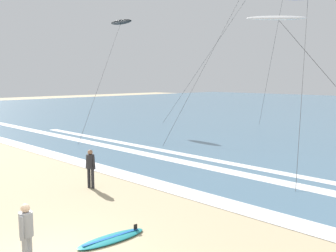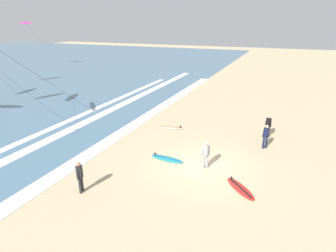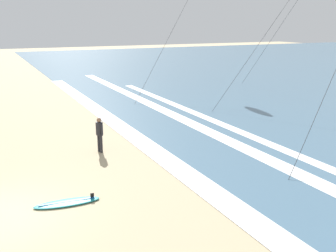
{
  "view_description": "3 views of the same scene",
  "coord_description": "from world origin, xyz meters",
  "px_view_note": "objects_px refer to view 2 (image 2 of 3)",
  "views": [
    {
      "loc": [
        8.11,
        -3.93,
        4.47
      ],
      "look_at": [
        0.61,
        3.66,
        3.12
      ],
      "focal_mm": 40.23,
      "sensor_mm": 36.0,
      "label": 1
    },
    {
      "loc": [
        -13.42,
        -3.7,
        7.66
      ],
      "look_at": [
        -1.02,
        1.57,
        2.55
      ],
      "focal_mm": 29.47,
      "sensor_mm": 36.0,
      "label": 2
    },
    {
      "loc": [
        11.94,
        -0.03,
        5.74
      ],
      "look_at": [
        2.44,
        4.52,
        2.93
      ],
      "focal_mm": 42.09,
      "sensor_mm": 36.0,
      "label": 3
    }
  ],
  "objects_px": {
    "surfer_left_far": "(268,124)",
    "surfboard_left_pile": "(170,127)",
    "surfer_foreground_main": "(266,134)",
    "kite_magenta_far_right": "(26,23)",
    "surfboard_foreground_flat": "(167,159)",
    "surfboard_right_spare": "(240,188)",
    "surfer_right_near": "(206,152)",
    "surfer_mid_group": "(80,174)"
  },
  "relations": [
    {
      "from": "surfer_left_far",
      "to": "surfboard_left_pile",
      "type": "height_order",
      "value": "surfer_left_far"
    },
    {
      "from": "surfer_foreground_main",
      "to": "kite_magenta_far_right",
      "type": "height_order",
      "value": "kite_magenta_far_right"
    },
    {
      "from": "surfer_left_far",
      "to": "surfer_foreground_main",
      "type": "relative_size",
      "value": 1.0
    },
    {
      "from": "surfboard_foreground_flat",
      "to": "kite_magenta_far_right",
      "type": "relative_size",
      "value": 0.15
    },
    {
      "from": "kite_magenta_far_right",
      "to": "surfboard_right_spare",
      "type": "bearing_deg",
      "value": -121.2
    },
    {
      "from": "surfer_right_near",
      "to": "kite_magenta_far_right",
      "type": "distance_m",
      "value": 45.25
    },
    {
      "from": "surfboard_left_pile",
      "to": "kite_magenta_far_right",
      "type": "relative_size",
      "value": 0.16
    },
    {
      "from": "surfer_foreground_main",
      "to": "surfer_right_near",
      "type": "height_order",
      "value": "same"
    },
    {
      "from": "surfer_foreground_main",
      "to": "kite_magenta_far_right",
      "type": "relative_size",
      "value": 0.11
    },
    {
      "from": "surfboard_left_pile",
      "to": "surfboard_foreground_flat",
      "type": "xyz_separation_m",
      "value": [
        -4.85,
        -1.83,
        0.0
      ]
    },
    {
      "from": "surfer_mid_group",
      "to": "kite_magenta_far_right",
      "type": "height_order",
      "value": "kite_magenta_far_right"
    },
    {
      "from": "surfer_foreground_main",
      "to": "surfboard_left_pile",
      "type": "height_order",
      "value": "surfer_foreground_main"
    },
    {
      "from": "surfer_foreground_main",
      "to": "kite_magenta_far_right",
      "type": "distance_m",
      "value": 45.84
    },
    {
      "from": "surfer_right_near",
      "to": "surfboard_left_pile",
      "type": "height_order",
      "value": "surfer_right_near"
    },
    {
      "from": "surfer_left_far",
      "to": "surfboard_right_spare",
      "type": "bearing_deg",
      "value": 175.03
    },
    {
      "from": "surfboard_left_pile",
      "to": "surfboard_foreground_flat",
      "type": "relative_size",
      "value": 1.01
    },
    {
      "from": "surfer_foreground_main",
      "to": "surfboard_right_spare",
      "type": "height_order",
      "value": "surfer_foreground_main"
    },
    {
      "from": "surfer_foreground_main",
      "to": "surfboard_foreground_flat",
      "type": "relative_size",
      "value": 0.75
    },
    {
      "from": "surfboard_right_spare",
      "to": "surfboard_foreground_flat",
      "type": "bearing_deg",
      "value": 72.06
    },
    {
      "from": "surfer_right_near",
      "to": "surfboard_left_pile",
      "type": "relative_size",
      "value": 0.74
    },
    {
      "from": "surfboard_foreground_flat",
      "to": "kite_magenta_far_right",
      "type": "height_order",
      "value": "kite_magenta_far_right"
    },
    {
      "from": "surfer_right_near",
      "to": "surfboard_foreground_flat",
      "type": "bearing_deg",
      "value": 87.64
    },
    {
      "from": "surfer_foreground_main",
      "to": "surfer_right_near",
      "type": "xyz_separation_m",
      "value": [
        -3.99,
        2.81,
        0.0
      ]
    },
    {
      "from": "surfer_right_near",
      "to": "surfboard_foreground_flat",
      "type": "distance_m",
      "value": 2.53
    },
    {
      "from": "surfer_mid_group",
      "to": "surfer_foreground_main",
      "type": "height_order",
      "value": "same"
    },
    {
      "from": "surfboard_foreground_flat",
      "to": "kite_magenta_far_right",
      "type": "xyz_separation_m",
      "value": [
        23.06,
        35.98,
        7.34
      ]
    },
    {
      "from": "surfer_left_far",
      "to": "surfer_mid_group",
      "type": "distance_m",
      "value": 13.04
    },
    {
      "from": "surfboard_right_spare",
      "to": "surfer_foreground_main",
      "type": "bearing_deg",
      "value": -6.89
    },
    {
      "from": "surfer_left_far",
      "to": "surfboard_foreground_flat",
      "type": "height_order",
      "value": "surfer_left_far"
    },
    {
      "from": "surfer_foreground_main",
      "to": "surfboard_left_pile",
      "type": "xyz_separation_m",
      "value": [
        0.96,
        7.0,
        -0.91
      ]
    },
    {
      "from": "surfer_foreground_main",
      "to": "surfboard_foreground_flat",
      "type": "xyz_separation_m",
      "value": [
        -3.9,
        5.17,
        -0.91
      ]
    },
    {
      "from": "surfer_foreground_main",
      "to": "surfer_left_far",
      "type": "bearing_deg",
      "value": 0.14
    },
    {
      "from": "surfboard_left_pile",
      "to": "surfboard_right_spare",
      "type": "bearing_deg",
      "value": -134.86
    },
    {
      "from": "surfer_left_far",
      "to": "kite_magenta_far_right",
      "type": "height_order",
      "value": "kite_magenta_far_right"
    },
    {
      "from": "surfer_mid_group",
      "to": "surfer_right_near",
      "type": "height_order",
      "value": "same"
    },
    {
      "from": "surfboard_right_spare",
      "to": "kite_magenta_far_right",
      "type": "relative_size",
      "value": 0.14
    },
    {
      "from": "surfer_mid_group",
      "to": "surfboard_right_spare",
      "type": "bearing_deg",
      "value": -65.36
    },
    {
      "from": "surfer_foreground_main",
      "to": "surfboard_left_pile",
      "type": "distance_m",
      "value": 7.12
    },
    {
      "from": "surfer_left_far",
      "to": "surfer_right_near",
      "type": "height_order",
      "value": "same"
    },
    {
      "from": "surfer_left_far",
      "to": "surfer_mid_group",
      "type": "xyz_separation_m",
      "value": [
        -10.59,
        7.62,
        0.0
      ]
    },
    {
      "from": "surfer_foreground_main",
      "to": "surfer_right_near",
      "type": "bearing_deg",
      "value": 144.86
    },
    {
      "from": "surfer_right_near",
      "to": "surfboard_left_pile",
      "type": "xyz_separation_m",
      "value": [
        4.95,
        4.18,
        -0.91
      ]
    }
  ]
}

